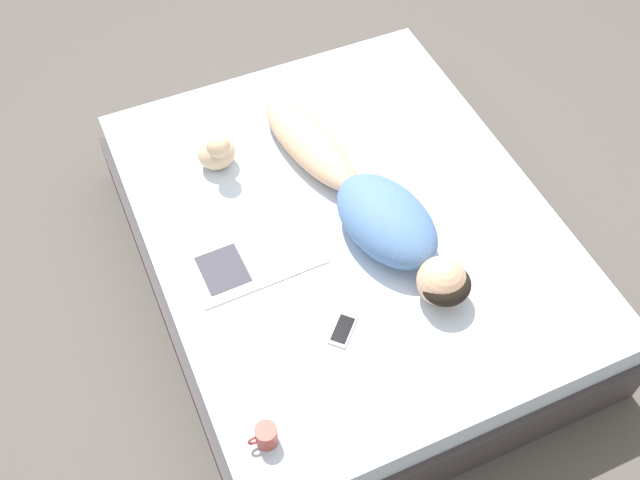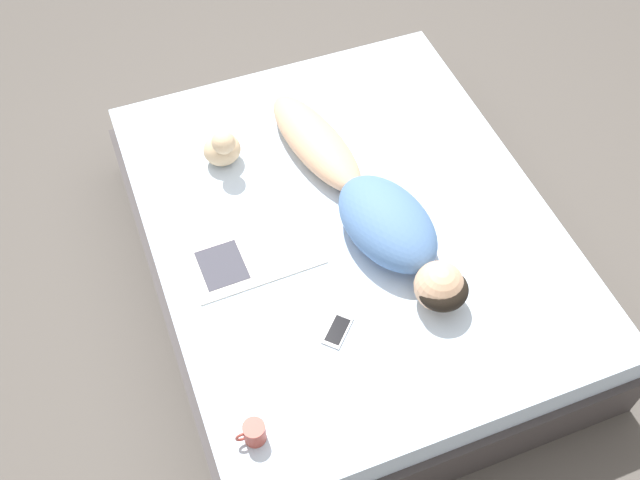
# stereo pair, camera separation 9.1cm
# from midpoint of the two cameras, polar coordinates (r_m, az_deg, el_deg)

# --- Properties ---
(ground_plane) EXTENTS (12.00, 12.00, 0.00)m
(ground_plane) POSITION_cam_midpoint_polar(r_m,az_deg,el_deg) (3.56, 2.75, -2.79)
(ground_plane) COLOR #4C4742
(bed) EXTENTS (1.72, 2.11, 0.45)m
(bed) POSITION_cam_midpoint_polar(r_m,az_deg,el_deg) (3.38, 2.90, -0.73)
(bed) COLOR #383333
(bed) RESTS_ON ground_plane
(person) EXTENTS (0.49, 1.39, 0.21)m
(person) POSITION_cam_midpoint_polar(r_m,az_deg,el_deg) (3.12, 4.78, 2.56)
(person) COLOR tan
(person) RESTS_ON bed
(open_magazine) EXTENTS (0.55, 0.31, 0.01)m
(open_magazine) POSITION_cam_midpoint_polar(r_m,az_deg,el_deg) (3.08, -4.34, -1.23)
(open_magazine) COLOR silver
(open_magazine) RESTS_ON bed
(coffee_mug) EXTENTS (0.11, 0.08, 0.09)m
(coffee_mug) POSITION_cam_midpoint_polar(r_m,az_deg,el_deg) (2.66, -4.05, -14.44)
(coffee_mug) COLOR #993D33
(coffee_mug) RESTS_ON bed
(cell_phone) EXTENTS (0.16, 0.16, 0.01)m
(cell_phone) POSITION_cam_midpoint_polar(r_m,az_deg,el_deg) (2.88, 2.25, -6.93)
(cell_phone) COLOR silver
(cell_phone) RESTS_ON bed
(plush_toy) EXTENTS (0.17, 0.19, 0.23)m
(plush_toy) POSITION_cam_midpoint_polar(r_m,az_deg,el_deg) (3.35, -6.67, 6.97)
(plush_toy) COLOR #D1B289
(plush_toy) RESTS_ON bed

